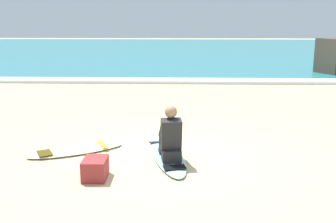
{
  "coord_description": "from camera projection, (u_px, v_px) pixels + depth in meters",
  "views": [
    {
      "loc": [
        0.29,
        -6.78,
        2.47
      ],
      "look_at": [
        0.02,
        1.33,
        0.55
      ],
      "focal_mm": 43.16,
      "sensor_mm": 36.0,
      "label": 1
    }
  ],
  "objects": [
    {
      "name": "surfboard_spare_near",
      "position": [
        76.0,
        150.0,
        7.52
      ],
      "size": [
        1.83,
        1.32,
        0.08
      ],
      "color": "#EFE5C6",
      "rests_on": "ground"
    },
    {
      "name": "ground_plane",
      "position": [
        164.0,
        159.0,
        7.17
      ],
      "size": [
        80.0,
        80.0,
        0.0
      ],
      "primitive_type": "plane",
      "color": "#CCB584"
    },
    {
      "name": "breaking_foam",
      "position": [
        174.0,
        81.0,
        15.46
      ],
      "size": [
        80.0,
        0.9,
        0.11
      ],
      "primitive_type": "cube",
      "color": "white",
      "rests_on": "ground"
    },
    {
      "name": "surfer_seated",
      "position": [
        170.0,
        138.0,
        6.89
      ],
      "size": [
        0.44,
        0.74,
        0.95
      ],
      "color": "#232326",
      "rests_on": "surfboard_main"
    },
    {
      "name": "beach_bag",
      "position": [
        95.0,
        169.0,
        6.28
      ],
      "size": [
        0.37,
        0.48,
        0.32
      ],
      "primitive_type": "cube",
      "rotation": [
        0.0,
        0.0,
        0.01
      ],
      "color": "maroon",
      "rests_on": "ground"
    },
    {
      "name": "surfboard_main",
      "position": [
        167.0,
        155.0,
        7.29
      ],
      "size": [
        0.99,
        2.35,
        0.08
      ],
      "color": "#9ED1E5",
      "rests_on": "ground"
    },
    {
      "name": "sea",
      "position": [
        177.0,
        51.0,
        28.78
      ],
      "size": [
        80.0,
        28.0,
        0.1
      ],
      "primitive_type": "cube",
      "color": "teal",
      "rests_on": "ground"
    }
  ]
}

